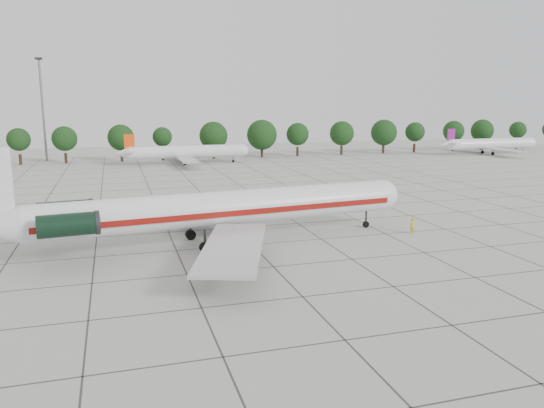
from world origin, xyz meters
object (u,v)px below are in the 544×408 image
object	(u,v)px
bg_airliner_c	(187,152)
floodlight_mast	(42,104)
bg_airliner_e	(491,144)
main_airliner	(203,209)
ground_crew	(412,225)

from	to	relation	value
bg_airliner_c	floodlight_mast	bearing A→B (deg)	152.75
bg_airliner_c	bg_airliner_e	xyz separation A→B (m)	(86.18, -1.02, 0.00)
main_airliner	floodlight_mast	world-z (taller)	floodlight_mast
main_airliner	ground_crew	distance (m)	24.20
floodlight_mast	bg_airliner_c	bearing A→B (deg)	-27.25
main_airliner	bg_airliner_e	bearing A→B (deg)	30.99
bg_airliner_c	ground_crew	bearing A→B (deg)	-78.20
bg_airliner_c	floodlight_mast	distance (m)	39.07
ground_crew	floodlight_mast	distance (m)	105.62
ground_crew	bg_airliner_c	distance (m)	77.15
main_airliner	bg_airliner_e	size ratio (longest dim) A/B	1.67
ground_crew	bg_airliner_e	size ratio (longest dim) A/B	0.07
main_airliner	floodlight_mast	size ratio (longest dim) A/B	1.85
main_airliner	ground_crew	size ratio (longest dim) A/B	24.98
floodlight_mast	main_airliner	bearing A→B (deg)	-74.57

